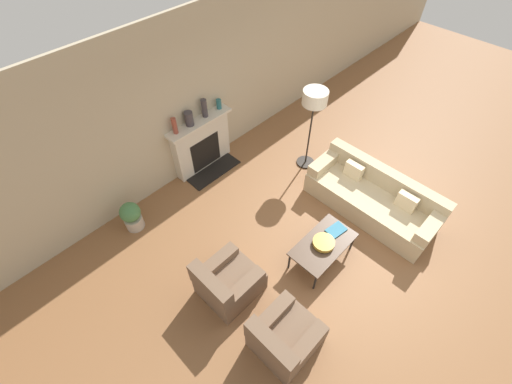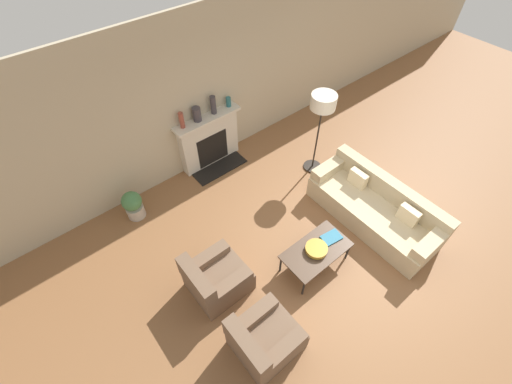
{
  "view_description": "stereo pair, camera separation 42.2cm",
  "coord_description": "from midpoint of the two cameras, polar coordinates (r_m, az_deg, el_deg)",
  "views": [
    {
      "loc": [
        -2.96,
        -1.08,
        4.79
      ],
      "look_at": [
        -0.29,
        1.54,
        0.45
      ],
      "focal_mm": 24.0,
      "sensor_mm": 36.0,
      "label": 1
    },
    {
      "loc": [
        -2.65,
        -1.37,
        4.79
      ],
      "look_at": [
        -0.29,
        1.54,
        0.45
      ],
      "focal_mm": 24.0,
      "sensor_mm": 36.0,
      "label": 2
    }
  ],
  "objects": [
    {
      "name": "bowl",
      "position": [
        5.18,
        8.91,
        -8.44
      ],
      "size": [
        0.33,
        0.33,
        0.08
      ],
      "color": "#BC8E2D",
      "rests_on": "coffee_table"
    },
    {
      "name": "fireplace",
      "position": [
        6.57,
        -10.82,
        7.71
      ],
      "size": [
        1.31,
        0.59,
        1.07
      ],
      "color": "beige",
      "rests_on": "ground_plane"
    },
    {
      "name": "couch",
      "position": [
        6.12,
        17.02,
        -1.03
      ],
      "size": [
        0.85,
        2.22,
        0.75
      ],
      "rotation": [
        0.0,
        0.0,
        -1.57
      ],
      "color": "#CCB78E",
      "rests_on": "ground_plane"
    },
    {
      "name": "armchair_near",
      "position": [
        4.73,
        1.98,
        -23.25
      ],
      "size": [
        0.81,
        0.73,
        0.77
      ],
      "rotation": [
        0.0,
        0.0,
        1.57
      ],
      "color": "brown",
      "rests_on": "ground_plane"
    },
    {
      "name": "wall_back",
      "position": [
        6.2,
        -11.45,
        15.64
      ],
      "size": [
        18.0,
        0.06,
        2.9
      ],
      "color": "#BCAD8E",
      "rests_on": "ground_plane"
    },
    {
      "name": "mantel_vase_center_right",
      "position": [
        6.21,
        -10.6,
        13.52
      ],
      "size": [
        0.1,
        0.1,
        0.34
      ],
      "color": "#3D383D",
      "rests_on": "fireplace"
    },
    {
      "name": "floor_lamp",
      "position": [
        6.01,
        7.64,
        14.3
      ],
      "size": [
        0.43,
        0.43,
        1.64
      ],
      "color": "black",
      "rests_on": "ground_plane"
    },
    {
      "name": "armchair_far",
      "position": [
        5.04,
        -7.3,
        -14.91
      ],
      "size": [
        0.81,
        0.73,
        0.77
      ],
      "rotation": [
        0.0,
        0.0,
        1.57
      ],
      "color": "brown",
      "rests_on": "ground_plane"
    },
    {
      "name": "mantel_vase_left",
      "position": [
        5.97,
        -15.45,
        10.52
      ],
      "size": [
        0.09,
        0.09,
        0.29
      ],
      "color": "brown",
      "rests_on": "fireplace"
    },
    {
      "name": "potted_plant",
      "position": [
        6.05,
        -21.94,
        -3.79
      ],
      "size": [
        0.34,
        0.34,
        0.55
      ],
      "color": "#B2A899",
      "rests_on": "ground_plane"
    },
    {
      "name": "book",
      "position": [
        5.38,
        11.04,
        -6.33
      ],
      "size": [
        0.33,
        0.25,
        0.02
      ],
      "rotation": [
        0.0,
        0.0,
        -0.16
      ],
      "color": "teal",
      "rests_on": "coffee_table"
    },
    {
      "name": "coffee_table",
      "position": [
        5.25,
        8.88,
        -8.81
      ],
      "size": [
        1.03,
        0.57,
        0.41
      ],
      "color": "#4C3828",
      "rests_on": "ground_plane"
    },
    {
      "name": "mantel_vase_center_left",
      "position": [
        6.09,
        -13.11,
        11.75
      ],
      "size": [
        0.15,
        0.15,
        0.26
      ],
      "color": "#3D383D",
      "rests_on": "fireplace"
    },
    {
      "name": "mantel_vase_right",
      "position": [
        6.41,
        -8.16,
        14.26
      ],
      "size": [
        0.09,
        0.09,
        0.18
      ],
      "color": "#28666B",
      "rests_on": "fireplace"
    },
    {
      "name": "ground_plane",
      "position": [
        5.68,
        11.2,
        -9.73
      ],
      "size": [
        18.0,
        18.0,
        0.0
      ],
      "primitive_type": "plane",
      "color": "brown"
    }
  ]
}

